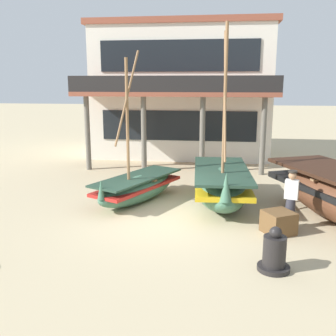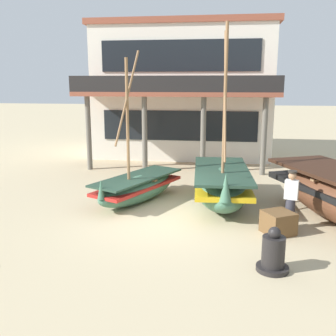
# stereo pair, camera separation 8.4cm
# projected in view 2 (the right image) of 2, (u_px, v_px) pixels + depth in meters

# --- Properties ---
(ground_plane) EXTENTS (120.00, 120.00, 0.00)m
(ground_plane) POSITION_uv_depth(u_px,v_px,m) (163.00, 221.00, 11.61)
(ground_plane) COLOR tan
(fishing_boat_near_left) EXTENTS (2.03, 4.48, 5.82)m
(fishing_boat_near_left) POSITION_uv_depth(u_px,v_px,m) (221.00, 185.00, 13.06)
(fishing_boat_near_left) COLOR #427056
(fishing_boat_near_left) RESTS_ON ground
(fishing_boat_far_right) EXTENTS (2.74, 3.94, 5.06)m
(fishing_boat_far_right) POSITION_uv_depth(u_px,v_px,m) (137.00, 187.00, 13.39)
(fishing_boat_far_right) COLOR #427056
(fishing_boat_far_right) RESTS_ON ground
(fisherman_by_hull) EXTENTS (0.41, 0.32, 1.68)m
(fisherman_by_hull) POSITION_uv_depth(u_px,v_px,m) (291.00, 200.00, 10.81)
(fisherman_by_hull) COLOR #33333D
(fisherman_by_hull) RESTS_ON ground
(capstan_winch) EXTENTS (0.72, 0.72, 1.01)m
(capstan_winch) POSITION_uv_depth(u_px,v_px,m) (273.00, 254.00, 8.47)
(capstan_winch) COLOR black
(capstan_winch) RESTS_ON ground
(cargo_crate) EXTENTS (1.01, 1.01, 0.62)m
(cargo_crate) POSITION_uv_depth(u_px,v_px,m) (278.00, 223.00, 10.58)
(cargo_crate) COLOR brown
(cargo_crate) RESTS_ON ground
(harbor_building_main) EXTENTS (9.72, 7.91, 7.16)m
(harbor_building_main) POSITION_uv_depth(u_px,v_px,m) (184.00, 91.00, 21.74)
(harbor_building_main) COLOR silver
(harbor_building_main) RESTS_ON ground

